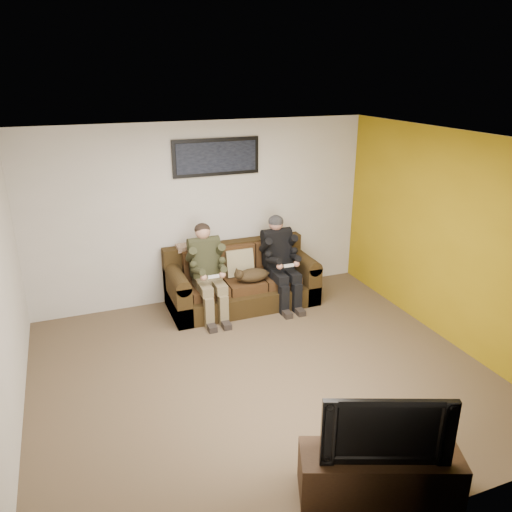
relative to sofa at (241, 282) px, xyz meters
name	(u,v)px	position (x,y,z in m)	size (l,w,h in m)	color
floor	(261,373)	(-0.40, -1.83, -0.33)	(5.00, 5.00, 0.00)	brown
ceiling	(262,141)	(-0.40, -1.83, 2.27)	(5.00, 5.00, 0.00)	silver
wall_back	(204,213)	(-0.40, 0.42, 0.97)	(5.00, 5.00, 0.00)	beige
wall_front	(389,385)	(-0.40, -4.08, 0.97)	(5.00, 5.00, 0.00)	beige
wall_right	(452,239)	(2.10, -1.83, 0.97)	(4.50, 4.50, 0.00)	beige
accent_wall_right	(451,240)	(2.09, -1.83, 0.97)	(4.50, 4.50, 0.00)	#A38410
sofa	(241,282)	(0.00, 0.00, 0.00)	(2.12, 0.92, 0.87)	#2F210E
throw_pillow	(239,263)	(0.00, 0.04, 0.29)	(0.41, 0.12, 0.39)	tan
throw_blanket	(192,247)	(-0.64, 0.27, 0.54)	(0.43, 0.21, 0.08)	tan
person_left	(207,266)	(-0.55, -0.18, 0.39)	(0.51, 0.87, 1.28)	#76694A
person_right	(280,256)	(0.55, -0.18, 0.39)	(0.51, 0.86, 1.29)	black
cat	(252,275)	(0.08, -0.26, 0.20)	(0.66, 0.26, 0.24)	#402F19
framed_poster	(216,157)	(-0.20, 0.39, 1.77)	(1.25, 0.05, 0.52)	black
tv_stand	(379,474)	(-0.16, -3.78, -0.13)	(1.28, 0.41, 0.40)	black
television	(385,424)	(-0.16, -3.78, 0.36)	(1.01, 0.13, 0.58)	black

